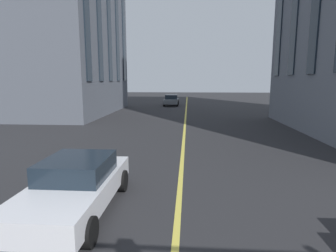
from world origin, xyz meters
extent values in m
cube|color=#D8C64C|center=(20.00, 0.00, 0.00)|extent=(80.00, 0.16, 0.01)
cube|color=slate|center=(41.25, 1.98, 0.57)|extent=(3.90, 1.75, 0.55)
cube|color=#19232D|center=(41.44, 1.98, 1.12)|extent=(1.64, 1.54, 0.55)
cylinder|color=black|center=(39.96, 1.14, 0.30)|extent=(0.60, 0.21, 0.60)
cylinder|color=black|center=(39.96, 2.82, 0.30)|extent=(0.60, 0.21, 0.60)
cylinder|color=black|center=(42.53, 1.14, 0.30)|extent=(0.60, 0.21, 0.60)
cylinder|color=black|center=(42.53, 2.82, 0.30)|extent=(0.60, 0.21, 0.60)
cube|color=silver|center=(11.26, 2.60, 0.59)|extent=(4.40, 1.80, 0.55)
cube|color=#19232D|center=(11.48, 2.60, 1.12)|extent=(1.85, 1.58, 0.50)
cylinder|color=black|center=(9.81, 1.74, 0.32)|extent=(0.64, 0.22, 0.64)
cylinder|color=black|center=(9.81, 3.47, 0.32)|extent=(0.64, 0.22, 0.64)
cylinder|color=black|center=(12.71, 1.74, 0.32)|extent=(0.64, 0.22, 0.64)
cylinder|color=black|center=(12.71, 3.47, 0.32)|extent=(0.64, 0.22, 0.64)
cube|color=#19232D|center=(38.55, 7.45, 12.00)|extent=(1.10, 0.10, 17.54)
camera|label=1|loc=(4.73, -0.23, 3.35)|focal=29.95mm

